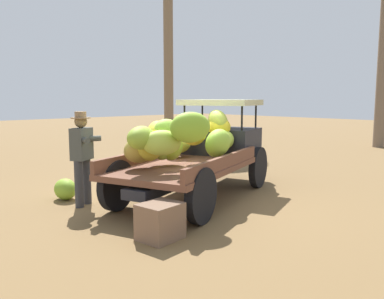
# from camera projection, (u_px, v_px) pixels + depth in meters

# --- Properties ---
(ground_plane) EXTENTS (60.00, 60.00, 0.00)m
(ground_plane) POSITION_uv_depth(u_px,v_px,m) (188.00, 197.00, 7.68)
(ground_plane) COLOR brown
(truck) EXTENTS (4.66, 2.91, 1.88)m
(truck) POSITION_uv_depth(u_px,v_px,m) (200.00, 146.00, 7.72)
(truck) COLOR #23232B
(truck) RESTS_ON ground
(farmer) EXTENTS (0.57, 0.55, 1.68)m
(farmer) POSITION_uv_depth(u_px,v_px,m) (82.00, 153.00, 6.95)
(farmer) COLOR #38393D
(farmer) RESTS_ON ground
(wooden_crate) EXTENTS (0.60, 0.53, 0.50)m
(wooden_crate) POSITION_uv_depth(u_px,v_px,m) (160.00, 221.00, 5.36)
(wooden_crate) COLOR brown
(wooden_crate) RESTS_ON ground
(loose_banana_bunch) EXTENTS (0.43, 0.56, 0.40)m
(loose_banana_bunch) POSITION_uv_depth(u_px,v_px,m) (65.00, 189.00, 7.46)
(loose_banana_bunch) COLOR #83AF2E
(loose_banana_bunch) RESTS_ON ground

